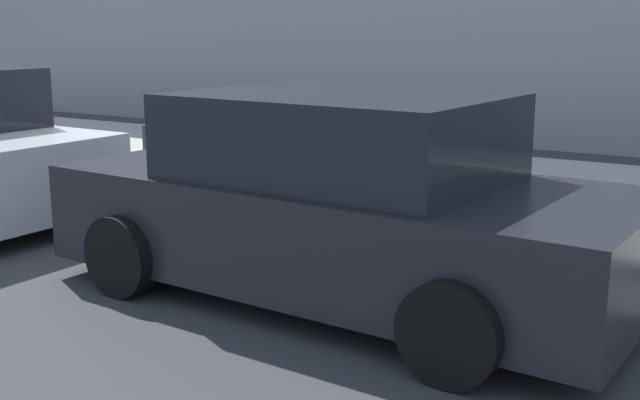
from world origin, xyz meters
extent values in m
plane|color=#333335|center=(0.00, 0.00, 0.00)|extent=(40.00, 40.00, 0.00)
cube|color=#9E9B93|center=(0.00, -2.50, 0.07)|extent=(18.00, 5.00, 0.14)
cube|color=navy|center=(-3.51, -0.78, 0.42)|extent=(0.45, 0.25, 0.56)
cube|color=black|center=(-3.51, -0.78, 0.42)|extent=(0.44, 0.07, 0.57)
cylinder|color=gray|center=(-3.69, -0.76, 0.81)|extent=(0.02, 0.02, 0.22)
cylinder|color=gray|center=(-3.32, -0.79, 0.81)|extent=(0.02, 0.02, 0.22)
cylinder|color=black|center=(-3.51, -0.78, 0.92)|extent=(0.37, 0.05, 0.02)
cylinder|color=black|center=(-3.70, -0.76, 0.16)|extent=(0.05, 0.02, 0.04)
cylinder|color=black|center=(-3.32, -0.79, 0.16)|extent=(0.05, 0.02, 0.04)
cube|color=#0F606B|center=(-3.00, -0.73, 0.51)|extent=(0.39, 0.26, 0.73)
cube|color=black|center=(-3.00, -0.73, 0.51)|extent=(0.39, 0.06, 0.75)
cylinder|color=gray|center=(-3.16, -0.73, 1.03)|extent=(0.02, 0.02, 0.32)
cylinder|color=gray|center=(-2.84, -0.74, 1.03)|extent=(0.02, 0.02, 0.32)
cylinder|color=black|center=(-3.00, -0.73, 1.19)|extent=(0.32, 0.03, 0.02)
cylinder|color=black|center=(-3.17, -0.73, 0.16)|extent=(0.04, 0.02, 0.04)
cylinder|color=black|center=(-2.83, -0.74, 0.16)|extent=(0.04, 0.02, 0.04)
cube|color=#9EA0A8|center=(-2.49, -0.73, 0.47)|extent=(0.44, 0.27, 0.66)
cube|color=black|center=(-2.49, -0.73, 0.47)|extent=(0.44, 0.06, 0.67)
cylinder|color=gray|center=(-2.68, -0.73, 0.94)|extent=(0.02, 0.02, 0.28)
cylinder|color=gray|center=(-2.30, -0.73, 0.94)|extent=(0.02, 0.02, 0.28)
cylinder|color=black|center=(-2.49, -0.73, 1.08)|extent=(0.37, 0.03, 0.02)
cylinder|color=black|center=(-2.68, -0.73, 0.16)|extent=(0.04, 0.02, 0.04)
cylinder|color=black|center=(-2.30, -0.73, 0.16)|extent=(0.04, 0.02, 0.04)
cube|color=black|center=(-1.97, -0.68, 0.46)|extent=(0.43, 0.24, 0.64)
cube|color=black|center=(-1.97, -0.68, 0.46)|extent=(0.42, 0.06, 0.66)
cylinder|color=gray|center=(-2.14, -0.69, 0.90)|extent=(0.02, 0.02, 0.23)
cylinder|color=gray|center=(-1.79, -0.67, 0.90)|extent=(0.02, 0.02, 0.23)
cylinder|color=black|center=(-1.97, -0.68, 1.01)|extent=(0.36, 0.05, 0.02)
cylinder|color=black|center=(-2.15, -0.69, 0.16)|extent=(0.05, 0.02, 0.04)
cylinder|color=black|center=(-1.78, -0.67, 0.16)|extent=(0.05, 0.02, 0.04)
cube|color=red|center=(-1.48, -0.75, 0.42)|extent=(0.37, 0.26, 0.55)
cube|color=black|center=(-1.48, -0.75, 0.42)|extent=(0.37, 0.06, 0.56)
cylinder|color=gray|center=(-1.63, -0.75, 0.71)|extent=(0.02, 0.02, 0.04)
cylinder|color=gray|center=(-1.33, -0.74, 0.71)|extent=(0.02, 0.02, 0.04)
cylinder|color=black|center=(-1.48, -0.75, 0.73)|extent=(0.30, 0.04, 0.02)
cylinder|color=black|center=(-1.63, -0.76, 0.16)|extent=(0.05, 0.02, 0.04)
cylinder|color=black|center=(-1.33, -0.74, 0.16)|extent=(0.05, 0.02, 0.04)
cube|color=maroon|center=(-0.97, -0.70, 0.49)|extent=(0.48, 0.26, 0.70)
cube|color=black|center=(-0.97, -0.70, 0.49)|extent=(0.48, 0.07, 0.72)
cylinder|color=gray|center=(-1.17, -0.71, 0.86)|extent=(0.02, 0.02, 0.04)
cylinder|color=gray|center=(-0.76, -0.69, 0.86)|extent=(0.02, 0.02, 0.04)
cylinder|color=black|center=(-0.97, -0.70, 0.88)|extent=(0.41, 0.05, 0.02)
cylinder|color=black|center=(-1.17, -0.71, 0.16)|extent=(0.05, 0.02, 0.04)
cylinder|color=black|center=(-0.76, -0.69, 0.16)|extent=(0.05, 0.02, 0.04)
cylinder|color=#D89E0C|center=(-0.04, -0.71, 0.49)|extent=(0.20, 0.20, 0.70)
sphere|color=#D89E0C|center=(-0.04, -0.71, 0.89)|extent=(0.21, 0.21, 0.21)
cylinder|color=#D89E0C|center=(0.11, -0.71, 0.52)|extent=(0.09, 0.10, 0.09)
cylinder|color=#D89E0C|center=(-0.19, -0.71, 0.52)|extent=(0.09, 0.10, 0.09)
cylinder|color=#333338|center=(0.66, -0.56, 0.50)|extent=(0.12, 0.12, 0.72)
cube|color=black|center=(-3.34, 1.58, 0.56)|extent=(4.57, 2.14, 0.76)
cube|color=black|center=(-3.34, 1.58, 1.25)|extent=(2.42, 1.86, 0.62)
cylinder|color=black|center=(-1.90, 2.45, 0.32)|extent=(0.65, 0.26, 0.64)
cylinder|color=black|center=(-2.01, 0.55, 0.32)|extent=(0.65, 0.26, 0.64)
cylinder|color=black|center=(-4.67, 2.61, 0.32)|extent=(0.65, 0.26, 0.64)
cylinder|color=black|center=(-4.78, 0.72, 0.32)|extent=(0.65, 0.26, 0.64)
cylinder|color=black|center=(0.55, 0.68, 0.32)|extent=(0.64, 0.23, 0.64)
camera|label=1|loc=(-6.24, 6.67, 2.04)|focal=44.47mm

